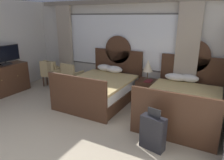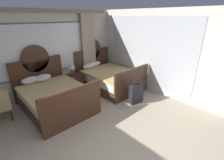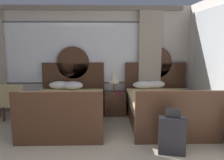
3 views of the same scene
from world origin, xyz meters
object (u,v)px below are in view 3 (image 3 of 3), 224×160
bed_near_window (68,108)px  table_lamp_on_nightstand (114,77)px  armchair_by_window_left (15,100)px  book_on_nightstand (118,93)px  suitcase_on_floor (172,135)px  nightstand_between_beds (115,103)px  bed_near_mirror (164,107)px

bed_near_window → table_lamp_on_nightstand: bearing=35.3°
table_lamp_on_nightstand → armchair_by_window_left: bearing=-169.5°
table_lamp_on_nightstand → bed_near_window: bearing=-144.7°
book_on_nightstand → armchair_by_window_left: 2.42m
table_lamp_on_nightstand → suitcase_on_floor: 2.43m
nightstand_between_beds → book_on_nightstand: bearing=-56.6°
suitcase_on_floor → bed_near_window: bearing=142.8°
book_on_nightstand → armchair_by_window_left: armchair_by_window_left is taller
bed_near_mirror → suitcase_on_floor: (-0.23, -1.44, -0.05)m
bed_near_window → bed_near_mirror: (2.13, -0.00, -0.00)m
nightstand_between_beds → table_lamp_on_nightstand: size_ratio=0.99×
book_on_nightstand → armchair_by_window_left: (-2.40, -0.25, -0.09)m
bed_near_mirror → suitcase_on_floor: 1.46m
armchair_by_window_left → bed_near_window: bearing=-13.7°
bed_near_window → table_lamp_on_nightstand: size_ratio=3.82×
bed_near_window → armchair_by_window_left: bearing=166.3°
bed_near_mirror → book_on_nightstand: bearing=150.4°
bed_near_mirror → bed_near_window: bearing=179.9°
bed_near_window → bed_near_mirror: 2.13m
bed_near_window → table_lamp_on_nightstand: (1.04, 0.74, 0.58)m
armchair_by_window_left → suitcase_on_floor: bearing=-29.0°
bed_near_mirror → suitcase_on_floor: bearing=-98.9°
suitcase_on_floor → armchair_by_window_left: bearing=151.0°
nightstand_between_beds → bed_near_window: bearing=-148.2°
bed_near_window → suitcase_on_floor: bed_near_window is taller
bed_near_window → table_lamp_on_nightstand: bed_near_window is taller
bed_near_mirror → suitcase_on_floor: bed_near_mirror is taller
bed_near_window → suitcase_on_floor: 2.39m
bed_near_mirror → table_lamp_on_nightstand: bed_near_mirror is taller
nightstand_between_beds → suitcase_on_floor: 2.27m
table_lamp_on_nightstand → suitcase_on_floor: (0.86, -2.18, -0.63)m
nightstand_between_beds → suitcase_on_floor: size_ratio=0.72×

